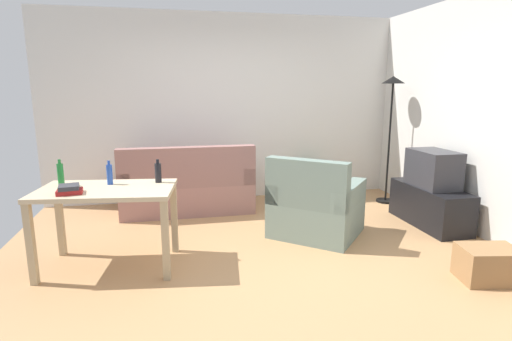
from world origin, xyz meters
TOP-DOWN VIEW (x-y plane):
  - ground_plane at (0.00, 0.00)m, footprint 5.20×4.40m
  - wall_rear at (0.00, 2.20)m, footprint 5.20×0.10m
  - wall_right at (2.60, 0.00)m, footprint 0.10×4.40m
  - couch at (-0.62, 1.59)m, footprint 1.74×0.84m
  - tv_stand at (2.25, 0.39)m, footprint 0.44×1.10m
  - tv at (2.25, 0.39)m, footprint 0.41×0.60m
  - torchiere_lamp at (2.25, 1.42)m, footprint 0.32×0.32m
  - desk at (-1.41, -0.03)m, footprint 1.28×0.85m
  - potted_plant at (1.28, 1.90)m, footprint 0.36×0.36m
  - armchair at (0.75, 0.34)m, footprint 1.23×1.22m
  - storage_box at (1.84, -1.02)m, footprint 0.53×0.42m
  - bottle_green at (-1.82, 0.15)m, footprint 0.06×0.06m
  - bottle_blue at (-1.39, 0.11)m, footprint 0.05×0.05m
  - bottle_dark at (-0.94, 0.10)m, footprint 0.06×0.06m
  - book_stack at (-1.68, -0.18)m, footprint 0.22×0.20m

SIDE VIEW (x-z plane):
  - ground_plane at x=0.00m, z-range -0.02..0.00m
  - storage_box at x=1.84m, z-range 0.00..0.30m
  - tv_stand at x=2.25m, z-range 0.00..0.48m
  - couch at x=-0.62m, z-range -0.15..0.77m
  - armchair at x=0.75m, z-range -0.14..0.78m
  - potted_plant at x=1.28m, z-range 0.05..0.62m
  - desk at x=-1.41m, z-range 0.27..1.03m
  - tv at x=2.25m, z-range 0.48..0.92m
  - book_stack at x=-1.68m, z-range 0.76..0.84m
  - bottle_dark at x=-0.94m, z-range 0.74..0.97m
  - bottle_blue at x=-1.39m, z-range 0.74..0.97m
  - bottle_green at x=-1.82m, z-range 0.74..0.99m
  - wall_rear at x=0.00m, z-range 0.00..2.70m
  - wall_right at x=2.60m, z-range 0.00..2.70m
  - torchiere_lamp at x=2.25m, z-range 0.51..2.32m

